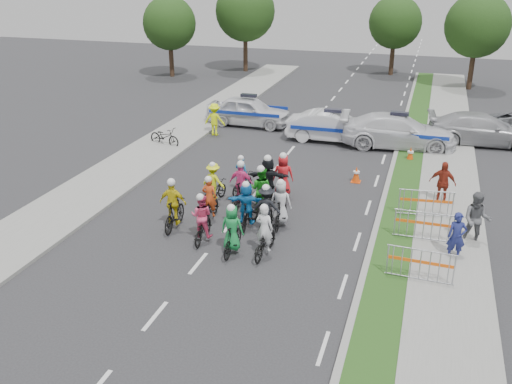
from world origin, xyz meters
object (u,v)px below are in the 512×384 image
(barrier_0, at_px, (420,266))
(spectator_0, at_px, (457,236))
(police_car_0, at_px, (249,111))
(tree_4, at_px, (395,22))
(rider_9, at_px, (242,190))
(civilian_sedan, at_px, (482,129))
(rider_5, at_px, (247,208))
(rider_11, at_px, (268,183))
(rider_13, at_px, (283,181))
(tree_3, at_px, (245,11))
(spectator_1, at_px, (477,220))
(tree_0, at_px, (169,23))
(cone_1, at_px, (410,154))
(rider_7, at_px, (281,208))
(rider_0, at_px, (265,238))
(police_car_1, at_px, (332,127))
(rider_8, at_px, (261,196))
(rider_1, at_px, (232,234))
(rider_2, at_px, (202,223))
(rider_6, at_px, (210,205))
(rider_12, at_px, (242,180))
(barrier_1, at_px, (424,227))
(barrier_2, at_px, (426,205))
(tree_1, at_px, (478,25))
(police_car_2, at_px, (398,131))
(parked_bike, at_px, (164,137))
(rider_10, at_px, (214,186))
(marshal_hiviz, at_px, (215,119))
(spectator_2, at_px, (442,183))
(rider_3, at_px, (174,209))
(rider_4, at_px, (266,213))

(barrier_0, bearing_deg, spectator_0, 61.35)
(police_car_0, relative_size, tree_4, 0.77)
(rider_9, relative_size, civilian_sedan, 0.36)
(rider_5, xyz_separation_m, rider_11, (0.12, 2.31, 0.08))
(rider_13, relative_size, tree_3, 0.27)
(spectator_1, height_order, tree_0, tree_0)
(cone_1, bearing_deg, police_car_0, 158.13)
(rider_9, bearing_deg, rider_7, 153.45)
(rider_0, bearing_deg, police_car_0, -66.44)
(police_car_1, height_order, spectator_1, spectator_1)
(rider_8, xyz_separation_m, police_car_1, (0.86, 10.00, 0.05))
(rider_1, height_order, tree_4, tree_4)
(police_car_1, relative_size, tree_4, 0.75)
(tree_4, bearing_deg, police_car_0, -109.61)
(spectator_1, bearing_deg, rider_2, -159.15)
(rider_2, height_order, police_car_1, rider_2)
(civilian_sedan, distance_m, tree_3, 24.53)
(rider_6, xyz_separation_m, rider_12, (0.27, 2.81, -0.03))
(rider_12, bearing_deg, rider_5, 120.48)
(rider_12, bearing_deg, rider_7, 141.03)
(rider_9, bearing_deg, cone_1, -122.47)
(rider_1, relative_size, rider_11, 0.88)
(rider_6, distance_m, barrier_1, 7.55)
(barrier_2, bearing_deg, rider_12, 177.33)
(rider_5, xyz_separation_m, police_car_0, (-4.10, 12.87, 0.07))
(police_car_0, bearing_deg, tree_1, -39.53)
(police_car_2, distance_m, parked_bike, 11.89)
(tree_1, xyz_separation_m, tree_4, (-6.00, 4.00, -0.35))
(rider_8, bearing_deg, rider_2, 71.42)
(cone_1, bearing_deg, rider_10, -133.95)
(tree_4, bearing_deg, barrier_1, -83.05)
(barrier_0, xyz_separation_m, tree_3, (-15.70, 31.13, 4.33))
(rider_1, bearing_deg, rider_13, -94.82)
(rider_10, relative_size, police_car_1, 0.37)
(rider_10, xyz_separation_m, civilian_sedan, (10.42, 11.23, 0.13))
(rider_6, bearing_deg, rider_13, -130.43)
(police_car_0, height_order, marshal_hiviz, marshal_hiviz)
(rider_2, relative_size, spectator_1, 0.93)
(tree_1, bearing_deg, rider_13, -107.96)
(police_car_1, xyz_separation_m, barrier_1, (5.03, -10.57, -0.22))
(civilian_sedan, distance_m, spectator_0, 13.33)
(spectator_0, bearing_deg, spectator_2, 89.31)
(tree_3, xyz_separation_m, tree_4, (12.00, 2.00, -0.70))
(spectator_0, xyz_separation_m, tree_4, (-4.72, 31.27, 3.39))
(rider_2, bearing_deg, police_car_2, -118.86)
(rider_3, distance_m, rider_13, 4.85)
(parked_bike, bearing_deg, rider_7, -117.02)
(rider_5, bearing_deg, barrier_0, 153.09)
(rider_4, bearing_deg, police_car_0, -74.33)
(parked_bike, relative_size, tree_0, 0.29)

